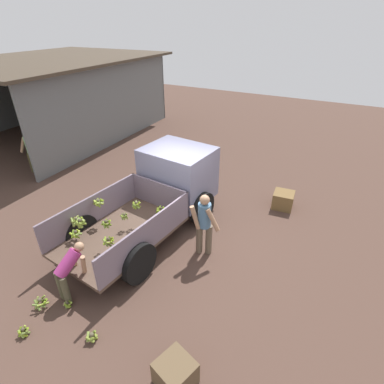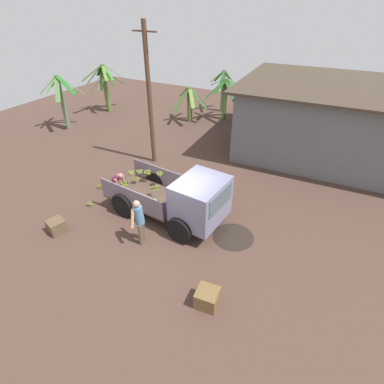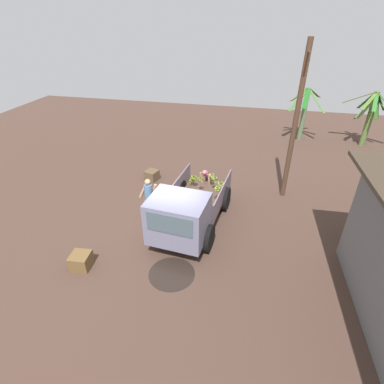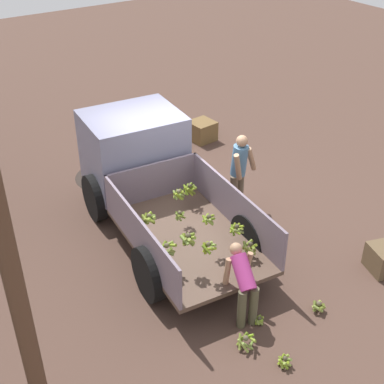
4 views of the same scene
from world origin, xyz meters
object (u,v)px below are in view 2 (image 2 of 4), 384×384
(banana_bunch_on_ground_2, at_px, (114,186))
(wooden_crate_0, at_px, (57,226))
(person_foreground_visitor, at_px, (139,220))
(person_bystander_near_shed, at_px, (249,141))
(person_worker_loading, at_px, (117,181))
(banana_bunch_on_ground_3, at_px, (112,194))
(wooden_crate_1, at_px, (207,298))
(banana_bunch_on_ground_0, at_px, (100,186))
(utility_pole, at_px, (149,98))
(cargo_truck, at_px, (188,200))
(banana_bunch_on_ground_1, at_px, (90,203))

(banana_bunch_on_ground_2, xyz_separation_m, wooden_crate_0, (0.05, -3.22, 0.11))
(person_foreground_visitor, xyz_separation_m, wooden_crate_0, (-3.03, -0.99, -0.72))
(person_foreground_visitor, distance_m, wooden_crate_0, 3.27)
(person_foreground_visitor, distance_m, person_bystander_near_shed, 8.01)
(person_foreground_visitor, relative_size, person_worker_loading, 1.40)
(banana_bunch_on_ground_2, bearing_deg, wooden_crate_0, -89.17)
(banana_bunch_on_ground_3, bearing_deg, wooden_crate_0, -94.51)
(wooden_crate_1, bearing_deg, banana_bunch_on_ground_0, 154.67)
(banana_bunch_on_ground_2, bearing_deg, person_worker_loading, -32.35)
(person_worker_loading, bearing_deg, banana_bunch_on_ground_0, -171.62)
(banana_bunch_on_ground_0, bearing_deg, wooden_crate_1, -25.33)
(wooden_crate_0, bearing_deg, banana_bunch_on_ground_3, 85.49)
(utility_pole, bearing_deg, banana_bunch_on_ground_3, -87.54)
(banana_bunch_on_ground_3, distance_m, wooden_crate_1, 6.65)
(wooden_crate_0, distance_m, wooden_crate_1, 6.15)
(cargo_truck, distance_m, person_worker_loading, 3.52)
(cargo_truck, distance_m, banana_bunch_on_ground_0, 4.76)
(wooden_crate_1, bearing_deg, person_worker_loading, 151.11)
(person_foreground_visitor, bearing_deg, banana_bunch_on_ground_0, -47.35)
(cargo_truck, xyz_separation_m, banana_bunch_on_ground_0, (-4.65, 0.32, -0.98))
(banana_bunch_on_ground_1, bearing_deg, banana_bunch_on_ground_3, 72.15)
(cargo_truck, distance_m, person_bystander_near_shed, 6.27)
(person_worker_loading, relative_size, wooden_crate_0, 2.19)
(person_worker_loading, height_order, banana_bunch_on_ground_0, person_worker_loading)
(wooden_crate_0, bearing_deg, banana_bunch_on_ground_0, 102.09)
(utility_pole, height_order, banana_bunch_on_ground_0, utility_pole)
(person_bystander_near_shed, distance_m, wooden_crate_1, 9.39)
(utility_pole, distance_m, banana_bunch_on_ground_2, 4.38)
(person_worker_loading, relative_size, banana_bunch_on_ground_1, 4.89)
(wooden_crate_1, bearing_deg, person_bystander_near_shed, 102.07)
(banana_bunch_on_ground_0, xyz_separation_m, banana_bunch_on_ground_1, (0.53, -1.22, 0.01))
(person_foreground_visitor, relative_size, wooden_crate_0, 3.06)
(utility_pole, height_order, wooden_crate_0, utility_pole)
(banana_bunch_on_ground_3, relative_size, wooden_crate_1, 0.30)
(banana_bunch_on_ground_0, bearing_deg, person_worker_loading, -5.09)
(person_foreground_visitor, bearing_deg, utility_pole, -79.75)
(banana_bunch_on_ground_2, relative_size, wooden_crate_1, 0.55)
(banana_bunch_on_ground_3, height_order, wooden_crate_0, wooden_crate_0)
(banana_bunch_on_ground_1, bearing_deg, person_foreground_visitor, -13.53)
(person_bystander_near_shed, bearing_deg, banana_bunch_on_ground_2, 163.83)
(utility_pole, relative_size, person_foreground_visitor, 3.71)
(banana_bunch_on_ground_3, xyz_separation_m, wooden_crate_0, (-0.22, -2.74, 0.16))
(cargo_truck, bearing_deg, utility_pole, 143.07)
(banana_bunch_on_ground_0, xyz_separation_m, wooden_crate_0, (0.63, -2.96, 0.15))
(banana_bunch_on_ground_2, bearing_deg, person_foreground_visitor, -35.88)
(banana_bunch_on_ground_1, bearing_deg, wooden_crate_1, -17.69)
(person_bystander_near_shed, distance_m, banana_bunch_on_ground_3, 7.39)
(person_foreground_visitor, height_order, banana_bunch_on_ground_2, person_foreground_visitor)
(person_bystander_near_shed, distance_m, banana_bunch_on_ground_2, 7.14)
(banana_bunch_on_ground_1, bearing_deg, cargo_truck, 12.32)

